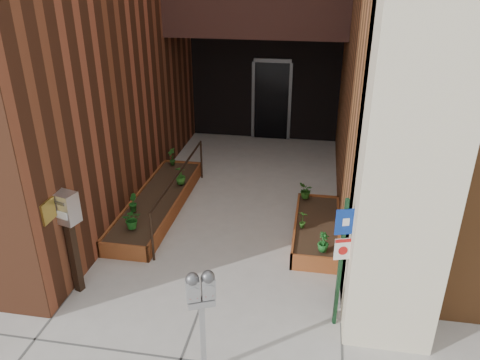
% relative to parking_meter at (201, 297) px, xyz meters
% --- Properties ---
extents(ground, '(80.00, 80.00, 0.00)m').
position_rel_parking_meter_xyz_m(ground, '(-0.34, 1.13, -1.14)').
color(ground, '#9E9991').
rests_on(ground, ground).
extents(planter_left, '(0.90, 3.60, 0.30)m').
position_rel_parking_meter_xyz_m(planter_left, '(-1.89, 3.83, -1.01)').
color(planter_left, brown).
rests_on(planter_left, ground).
extents(planter_right, '(0.80, 2.20, 0.30)m').
position_rel_parking_meter_xyz_m(planter_right, '(1.26, 3.33, -1.01)').
color(planter_right, brown).
rests_on(planter_right, ground).
extents(handrail, '(0.04, 3.34, 0.90)m').
position_rel_parking_meter_xyz_m(handrail, '(-1.39, 3.78, -0.39)').
color(handrail, black).
rests_on(handrail, ground).
extents(parking_meter, '(0.34, 0.23, 1.47)m').
position_rel_parking_meter_xyz_m(parking_meter, '(0.00, 0.00, 0.00)').
color(parking_meter, '#9C9D9F').
rests_on(parking_meter, ground).
extents(sign_post, '(0.26, 0.10, 1.94)m').
position_rel_parking_meter_xyz_m(sign_post, '(1.57, 1.11, 0.05)').
color(sign_post, '#13351D').
rests_on(sign_post, ground).
extents(payment_dropbox, '(0.38, 0.32, 1.65)m').
position_rel_parking_meter_xyz_m(payment_dropbox, '(-2.24, 1.20, 0.05)').
color(payment_dropbox, black).
rests_on(payment_dropbox, ground).
extents(shrub_left_a, '(0.41, 0.41, 0.35)m').
position_rel_parking_meter_xyz_m(shrub_left_a, '(-1.91, 2.59, -0.66)').
color(shrub_left_a, '#1C631C').
rests_on(shrub_left_a, planter_left).
extents(shrub_left_b, '(0.25, 0.25, 0.34)m').
position_rel_parking_meter_xyz_m(shrub_left_b, '(-2.13, 3.17, -0.67)').
color(shrub_left_b, '#164E17').
rests_on(shrub_left_b, planter_left).
extents(shrub_left_c, '(0.24, 0.24, 0.38)m').
position_rel_parking_meter_xyz_m(shrub_left_c, '(-1.59, 4.45, -0.65)').
color(shrub_left_c, '#255F1B').
rests_on(shrub_left_c, planter_left).
extents(shrub_left_d, '(0.30, 0.30, 0.40)m').
position_rel_parking_meter_xyz_m(shrub_left_d, '(-2.06, 5.38, -0.64)').
color(shrub_left_d, '#1F4F16').
rests_on(shrub_left_d, planter_left).
extents(shrub_right_a, '(0.25, 0.25, 0.33)m').
position_rel_parking_meter_xyz_m(shrub_right_a, '(1.37, 2.43, -0.68)').
color(shrub_right_a, '#1A5D21').
rests_on(shrub_right_a, planter_right).
extents(shrub_right_b, '(0.23, 0.23, 0.34)m').
position_rel_parking_meter_xyz_m(shrub_right_b, '(1.01, 3.10, -0.67)').
color(shrub_right_b, '#275618').
rests_on(shrub_right_b, planter_right).
extents(shrub_right_c, '(0.30, 0.30, 0.32)m').
position_rel_parking_meter_xyz_m(shrub_right_c, '(1.01, 4.23, -0.68)').
color(shrub_right_c, '#255919').
rests_on(shrub_right_c, planter_right).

